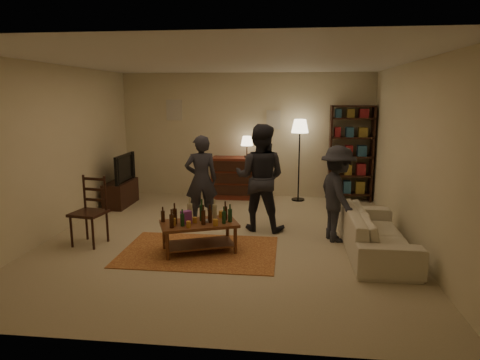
% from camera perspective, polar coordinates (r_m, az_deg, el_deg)
% --- Properties ---
extents(floor, '(6.00, 6.00, 0.00)m').
position_cam_1_polar(floor, '(6.81, -1.81, -7.72)').
color(floor, '#C6B793').
rests_on(floor, ground).
extents(room_shell, '(6.00, 6.00, 6.00)m').
position_cam_1_polar(room_shell, '(9.50, -3.15, 8.76)').
color(room_shell, beige).
rests_on(room_shell, ground).
extents(rug, '(2.20, 1.50, 0.01)m').
position_cam_1_polar(rug, '(6.26, -5.44, -9.43)').
color(rug, maroon).
rests_on(rug, ground).
extents(coffee_table, '(1.21, 0.94, 0.78)m').
position_cam_1_polar(coffee_table, '(6.14, -5.54, -6.01)').
color(coffee_table, brown).
rests_on(coffee_table, ground).
extents(dining_chair, '(0.52, 0.52, 1.05)m').
position_cam_1_polar(dining_chair, '(6.81, -19.26, -3.51)').
color(dining_chair, black).
rests_on(dining_chair, ground).
extents(tv_stand, '(0.40, 1.00, 1.06)m').
position_cam_1_polar(tv_stand, '(9.04, -15.63, -0.89)').
color(tv_stand, black).
rests_on(tv_stand, ground).
extents(dresser, '(1.00, 0.50, 1.36)m').
position_cam_1_polar(dresser, '(9.32, -0.57, 0.45)').
color(dresser, maroon).
rests_on(dresser, ground).
extents(bookshelf, '(0.90, 0.34, 2.02)m').
position_cam_1_polar(bookshelf, '(9.32, 14.54, 3.57)').
color(bookshelf, black).
rests_on(bookshelf, ground).
extents(floor_lamp, '(0.36, 0.36, 1.73)m').
position_cam_1_polar(floor_lamp, '(9.06, 7.98, 6.38)').
color(floor_lamp, black).
rests_on(floor_lamp, ground).
extents(sofa, '(0.81, 2.08, 0.61)m').
position_cam_1_polar(sofa, '(6.40, 17.66, -6.67)').
color(sofa, beige).
rests_on(sofa, ground).
extents(person_left, '(0.65, 0.53, 1.55)m').
position_cam_1_polar(person_left, '(7.46, -5.19, 0.06)').
color(person_left, '#25252C').
rests_on(person_left, ground).
extents(person_right, '(0.96, 0.81, 1.76)m').
position_cam_1_polar(person_right, '(7.04, 2.69, 0.32)').
color(person_right, '#23242A').
rests_on(person_right, ground).
extents(person_by_sofa, '(0.78, 1.07, 1.48)m').
position_cam_1_polar(person_by_sofa, '(6.68, 12.87, -1.81)').
color(person_by_sofa, '#27282E').
rests_on(person_by_sofa, ground).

